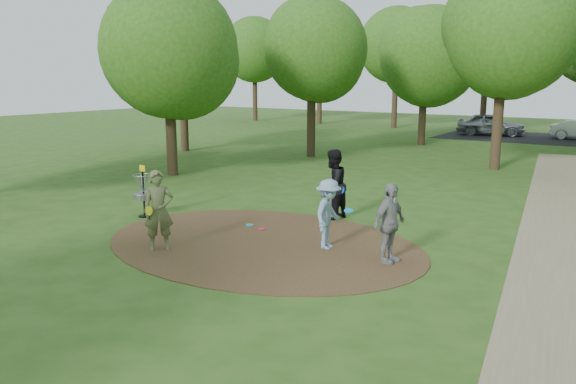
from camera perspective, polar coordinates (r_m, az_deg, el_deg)
The scene contains 13 objects.
ground at distance 14.04m, azimuth -2.71°, elevation -5.23°, with size 100.00×100.00×0.00m, color #2D5119.
dirt_clearing at distance 14.04m, azimuth -2.71°, elevation -5.19°, with size 8.40×8.40×0.02m, color #47301C.
footpath at distance 13.55m, azimuth 25.87°, elevation -7.03°, with size 2.00×40.00×0.01m, color #8C7A5B.
parking_lot at distance 41.47m, azimuth 25.07°, elevation 4.93°, with size 14.00×8.00×0.01m, color black.
player_observer_with_disc at distance 13.61m, azimuth -13.01°, elevation -1.86°, with size 0.81×0.83×1.93m.
player_throwing_with_disc at distance 13.45m, azimuth 4.13°, elevation -2.26°, with size 1.05×1.18×1.70m.
player_walking_with_disc at distance 16.20m, azimuth 4.57°, elevation 0.75°, with size 0.83×1.04×2.04m.
player_waiting_with_disc at distance 12.58m, azimuth 10.24°, elevation -3.16°, with size 0.65×1.12×1.80m.
disc_ground_cyan at distance 15.65m, azimuth -3.91°, elevation -3.36°, with size 0.22×0.22×0.02m, color #17A7BE.
disc_ground_red at distance 15.21m, azimuth -2.72°, elevation -3.79°, with size 0.22×0.22×0.02m, color #CC1440.
car_left at distance 42.29m, azimuth 19.89°, elevation 6.50°, with size 1.85×4.59×1.56m, color #94949A.
disc_golf_basket at distance 17.00m, azimuth -14.49°, elevation 0.43°, with size 0.63×0.63×1.54m.
tree_ring at distance 21.06m, azimuth 13.57°, elevation 14.35°, with size 37.17×45.98×9.25m.
Camera 1 is at (7.93, -10.84, 4.07)m, focal length 35.00 mm.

